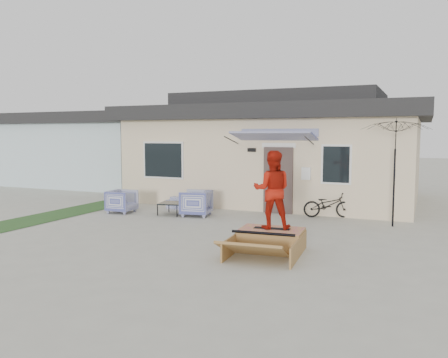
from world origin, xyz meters
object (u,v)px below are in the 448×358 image
at_px(armchair_left, 122,200).
at_px(patio_umbrella, 395,162).
at_px(bicycle, 328,202).
at_px(skateboard, 272,228).
at_px(loveseat, 188,201).
at_px(coffee_table, 173,209).
at_px(skater, 272,188).
at_px(armchair_right, 196,202).
at_px(skate_ramp, 271,240).

distance_m(armchair_left, patio_umbrella, 8.28).
bearing_deg(armchair_left, bicycle, -77.68).
distance_m(bicycle, skateboard, 4.43).
relative_size(loveseat, bicycle, 0.98).
bearing_deg(loveseat, coffee_table, 98.14).
xyz_separation_m(armchair_left, skateboard, (5.87, -2.64, 0.07)).
distance_m(armchair_left, skateboard, 6.43).
bearing_deg(skater, coffee_table, -52.21).
relative_size(armchair_left, skateboard, 1.03).
bearing_deg(skater, bicycle, -111.41).
bearing_deg(bicycle, armchair_left, 84.60).
bearing_deg(armchair_left, coffee_table, -82.80).
height_order(armchair_right, skateboard, armchair_right).
bearing_deg(skate_ramp, armchair_left, 150.77).
distance_m(loveseat, skateboard, 5.92).
bearing_deg(bicycle, skate_ramp, 154.27).
distance_m(loveseat, coffee_table, 1.15).
height_order(loveseat, armchair_right, armchair_right).
height_order(armchair_left, skate_ramp, armchair_left).
height_order(armchair_right, skater, skater).
height_order(armchair_left, patio_umbrella, patio_umbrella).
bearing_deg(skate_ramp, skateboard, 90.00).
bearing_deg(coffee_table, bicycle, 17.76).
distance_m(skate_ramp, skater, 1.11).
xyz_separation_m(armchair_right, patio_umbrella, (5.65, 0.67, 1.31)).
bearing_deg(loveseat, patio_umbrella, -178.64).
bearing_deg(bicycle, skater, 154.18).
xyz_separation_m(coffee_table, skater, (4.18, -2.96, 1.15)).
relative_size(patio_umbrella, skate_ramp, 1.22).
distance_m(loveseat, skate_ramp, 5.95).
relative_size(armchair_right, coffee_table, 1.14).
bearing_deg(patio_umbrella, loveseat, 176.69).
bearing_deg(skater, skate_ramp, 77.74).
distance_m(bicycle, skate_ramp, 4.48).
height_order(armchair_left, armchair_right, armchair_right).
bearing_deg(patio_umbrella, bicycle, 160.21).
distance_m(skateboard, skater, 0.86).
bearing_deg(armchair_left, skater, -117.84).
xyz_separation_m(armchair_right, skate_ramp, (3.42, -3.11, -0.21)).
relative_size(armchair_left, skater, 0.48).
relative_size(bicycle, skateboard, 1.88).
height_order(patio_umbrella, skater, patio_umbrella).
distance_m(patio_umbrella, skate_ramp, 4.65).
distance_m(armchair_left, skate_ramp, 6.46).
relative_size(skate_ramp, skater, 1.07).
distance_m(coffee_table, skate_ramp, 5.15).
relative_size(loveseat, armchair_right, 1.65).
bearing_deg(armchair_right, skateboard, 37.71).
distance_m(loveseat, patio_umbrella, 6.66).
xyz_separation_m(bicycle, skater, (-0.35, -4.41, 0.87)).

